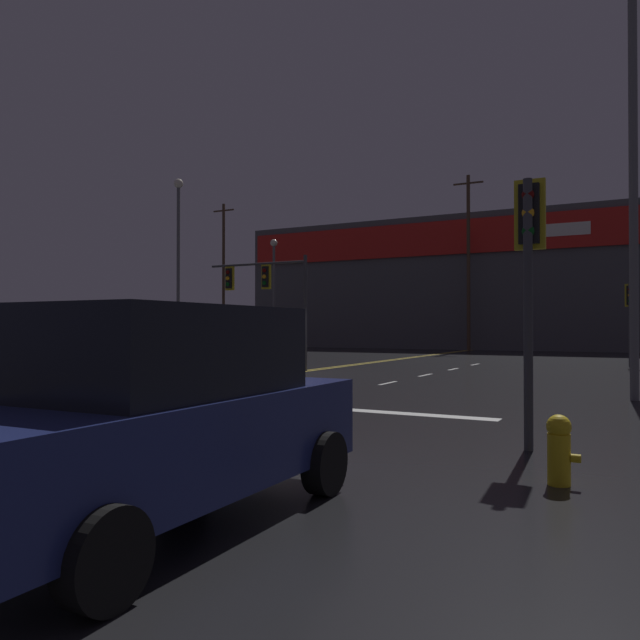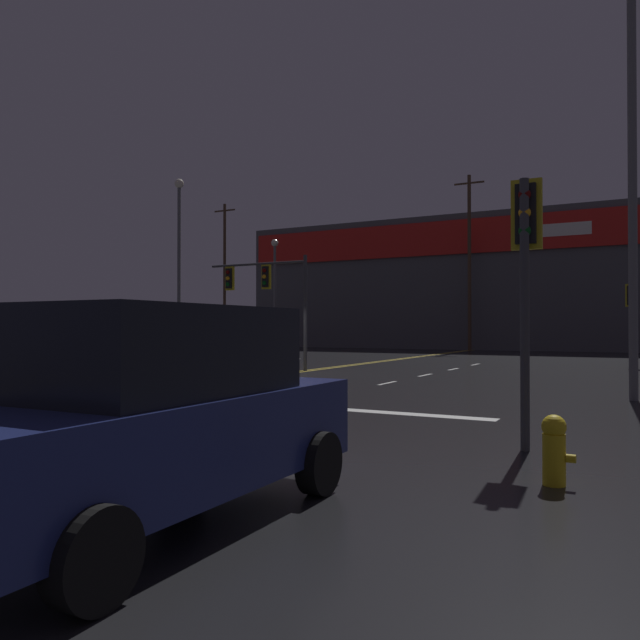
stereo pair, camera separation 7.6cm
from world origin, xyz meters
name	(u,v)px [view 1 (the left image)]	position (x,y,z in m)	size (l,w,h in m)	color
ground_plane	(283,374)	(0.00, 0.00, 0.00)	(200.00, 200.00, 0.00)	black
road_markings	(283,377)	(0.88, -1.45, 0.00)	(14.29, 60.00, 0.01)	gold
traffic_signal_median	(263,285)	(-1.99, 1.69, 3.44)	(4.59, 0.36, 4.54)	#38383D
traffic_signal_corner_southeast	(529,250)	(10.36, -10.50, 2.78)	(0.42, 0.36, 3.78)	#38383D
traffic_signal_corner_northeast	(630,306)	(11.14, 10.68, 2.64)	(0.42, 0.36, 3.59)	#38383D
streetlight_near_left	(633,127)	(11.54, -3.32, 6.37)	(0.56, 0.56, 10.07)	#59595E
streetlight_near_right	(274,278)	(-13.93, 21.61, 5.54)	(0.56, 0.56, 8.57)	#59595E
streetlight_far_right	(178,244)	(-13.05, 9.44, 6.67)	(0.56, 0.56, 10.62)	#59595E
fire_hydrant	(559,448)	(10.97, -12.41, 0.40)	(0.35, 0.26, 0.76)	gold
parked_car	(157,413)	(8.03, -15.40, 0.95)	(2.06, 4.32, 1.88)	navy
building_backdrop	(485,285)	(0.00, 32.08, 5.21)	(38.72, 10.23, 10.38)	#4C4C51
utility_pole_row	(460,262)	(-0.48, 25.95, 6.52)	(45.73, 0.26, 12.91)	#4C3828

